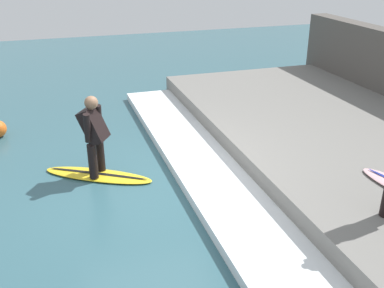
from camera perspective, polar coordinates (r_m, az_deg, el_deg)
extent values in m
plane|color=#335B66|center=(7.47, -5.26, -5.60)|extent=(28.00, 28.00, 0.00)
cube|color=slate|center=(8.87, 19.29, -0.33)|extent=(4.40, 9.95, 0.45)
cube|color=white|center=(7.68, 2.24, -3.92)|extent=(1.13, 9.46, 0.17)
ellipsoid|color=yellow|center=(7.94, -11.83, -3.89)|extent=(1.91, 1.41, 0.06)
ellipsoid|color=black|center=(7.93, -11.85, -3.68)|extent=(1.58, 1.01, 0.01)
cylinder|color=black|center=(7.91, -11.60, -1.27)|extent=(0.15, 0.15, 0.61)
cylinder|color=black|center=(7.68, -12.49, -2.16)|extent=(0.15, 0.15, 0.61)
cube|color=black|center=(7.56, -12.42, 2.35)|extent=(0.56, 0.54, 0.62)
sphere|color=#846047|center=(7.43, -12.68, 5.14)|extent=(0.22, 0.22, 0.22)
cylinder|color=black|center=(7.73, -11.77, 3.16)|extent=(0.11, 0.20, 0.52)
cylinder|color=black|center=(7.37, -13.15, 1.99)|extent=(0.11, 0.20, 0.52)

